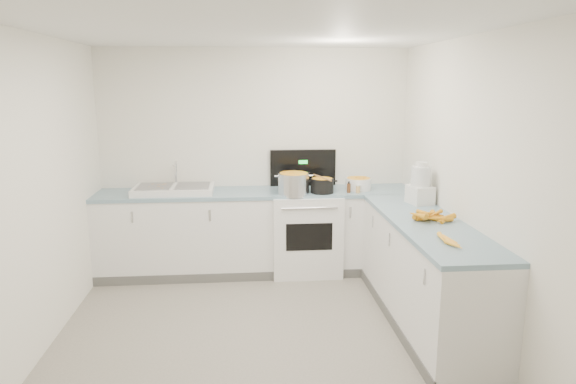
{
  "coord_description": "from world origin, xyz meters",
  "views": [
    {
      "loc": [
        -0.13,
        -3.87,
        2.11
      ],
      "look_at": [
        0.3,
        1.1,
        1.05
      ],
      "focal_mm": 32.0,
      "sensor_mm": 36.0,
      "label": 1
    }
  ],
  "objects": [
    {
      "name": "carrot_pile",
      "position": [
        1.48,
        0.34,
        0.97
      ],
      "size": [
        0.41,
        0.42,
        0.09
      ],
      "color": "orange",
      "rests_on": "counter_right"
    },
    {
      "name": "black_pot",
      "position": [
        0.71,
        1.54,
        1.01
      ],
      "size": [
        0.28,
        0.28,
        0.18
      ],
      "primitive_type": "cylinder",
      "rotation": [
        0.0,
        0.0,
        -0.14
      ],
      "color": "black",
      "rests_on": "stove"
    },
    {
      "name": "peeled_carrots",
      "position": [
        1.38,
        -0.33,
        0.96
      ],
      "size": [
        0.12,
        0.37,
        0.04
      ],
      "color": "#FFA926",
      "rests_on": "counter_right"
    },
    {
      "name": "mixing_bowl",
      "position": [
        1.14,
        1.67,
        1.01
      ],
      "size": [
        0.38,
        0.38,
        0.13
      ],
      "primitive_type": "cylinder",
      "rotation": [
        0.0,
        0.0,
        0.42
      ],
      "color": "white",
      "rests_on": "counter_back"
    },
    {
      "name": "counter_back",
      "position": [
        0.0,
        1.7,
        0.47
      ],
      "size": [
        3.5,
        0.62,
        0.94
      ],
      "color": "white",
      "rests_on": "ground"
    },
    {
      "name": "counter_right",
      "position": [
        1.45,
        0.3,
        0.47
      ],
      "size": [
        0.62,
        2.2,
        0.94
      ],
      "color": "white",
      "rests_on": "ground"
    },
    {
      "name": "wooden_spoon",
      "position": [
        0.71,
        1.54,
        1.11
      ],
      "size": [
        0.15,
        0.4,
        0.02
      ],
      "primitive_type": "cylinder",
      "rotation": [
        1.57,
        0.0,
        0.33
      ],
      "color": "#AD7A47",
      "rests_on": "black_pot"
    },
    {
      "name": "food_processor",
      "position": [
        1.6,
        0.95,
        1.12
      ],
      "size": [
        0.25,
        0.28,
        0.42
      ],
      "color": "white",
      "rests_on": "counter_right"
    },
    {
      "name": "wall_front",
      "position": [
        0.0,
        -2.0,
        1.25
      ],
      "size": [
        3.5,
        0.0,
        2.5
      ],
      "primitive_type": null,
      "rotation": [
        -1.57,
        0.0,
        0.0
      ],
      "color": "white",
      "rests_on": "ground"
    },
    {
      "name": "extract_bottle",
      "position": [
        1.0,
        1.52,
        0.99
      ],
      "size": [
        0.04,
        0.04,
        0.1
      ],
      "primitive_type": "cylinder",
      "color": "#593319",
      "rests_on": "counter_back"
    },
    {
      "name": "peelings",
      "position": [
        -1.09,
        1.72,
        1.02
      ],
      "size": [
        0.21,
        0.27,
        0.01
      ],
      "color": "tan",
      "rests_on": "sink"
    },
    {
      "name": "sink",
      "position": [
        -0.9,
        1.7,
        0.98
      ],
      "size": [
        0.86,
        0.52,
        0.31
      ],
      "color": "white",
      "rests_on": "counter_back"
    },
    {
      "name": "floor",
      "position": [
        0.0,
        0.0,
        0.0
      ],
      "size": [
        3.5,
        4.0,
        0.0
      ],
      "primitive_type": null,
      "color": "gray",
      "rests_on": "ground"
    },
    {
      "name": "steel_pot",
      "position": [
        0.4,
        1.53,
        1.04
      ],
      "size": [
        0.35,
        0.35,
        0.24
      ],
      "primitive_type": "cylinder",
      "rotation": [
        0.0,
        0.0,
        -0.05
      ],
      "color": "silver",
      "rests_on": "stove"
    },
    {
      "name": "wall_back",
      "position": [
        0.0,
        2.0,
        1.25
      ],
      "size": [
        3.5,
        0.0,
        2.5
      ],
      "primitive_type": null,
      "rotation": [
        1.57,
        0.0,
        0.0
      ],
      "color": "white",
      "rests_on": "ground"
    },
    {
      "name": "ceiling",
      "position": [
        0.0,
        0.0,
        2.5
      ],
      "size": [
        3.5,
        4.0,
        0.0
      ],
      "primitive_type": null,
      "rotation": [
        3.14,
        0.0,
        0.0
      ],
      "color": "white",
      "rests_on": "ground"
    },
    {
      "name": "wall_left",
      "position": [
        -1.75,
        0.0,
        1.25
      ],
      "size": [
        0.0,
        4.0,
        2.5
      ],
      "primitive_type": null,
      "rotation": [
        1.57,
        0.0,
        1.57
      ],
      "color": "white",
      "rests_on": "ground"
    },
    {
      "name": "wall_right",
      "position": [
        1.75,
        0.0,
        1.25
      ],
      "size": [
        0.0,
        4.0,
        2.5
      ],
      "primitive_type": null,
      "rotation": [
        1.57,
        0.0,
        -1.57
      ],
      "color": "white",
      "rests_on": "ground"
    },
    {
      "name": "spice_jar",
      "position": [
        1.1,
        1.5,
        0.98
      ],
      "size": [
        0.05,
        0.05,
        0.08
      ],
      "primitive_type": "cylinder",
      "color": "#E5B266",
      "rests_on": "counter_back"
    },
    {
      "name": "stove",
      "position": [
        0.55,
        1.69,
        0.47
      ],
      "size": [
        0.76,
        0.65,
        1.36
      ],
      "color": "white",
      "rests_on": "ground"
    }
  ]
}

